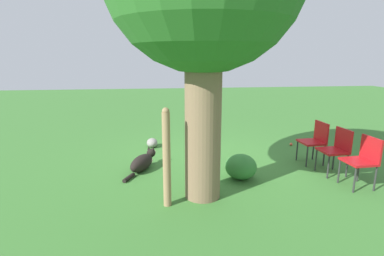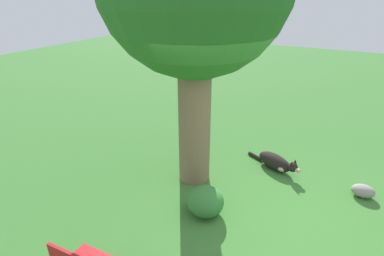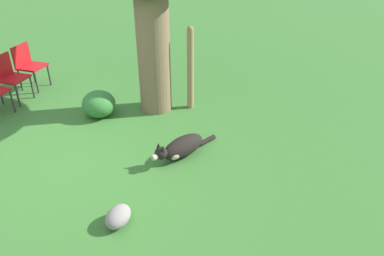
# 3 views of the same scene
# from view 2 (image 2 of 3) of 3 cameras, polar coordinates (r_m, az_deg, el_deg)

# --- Properties ---
(ground_plane) EXTENTS (30.00, 30.00, 0.00)m
(ground_plane) POSITION_cam_2_polar(r_m,az_deg,el_deg) (4.83, 12.53, -15.04)
(ground_plane) COLOR #38702D
(dog) EXTENTS (0.60, 1.07, 0.36)m
(dog) POSITION_cam_2_polar(r_m,az_deg,el_deg) (5.78, 15.80, -6.32)
(dog) COLOR black
(dog) RESTS_ON ground_plane
(fence_post) EXTENTS (0.11, 0.11, 1.41)m
(fence_post) POSITION_cam_2_polar(r_m,az_deg,el_deg) (5.59, 0.86, 0.15)
(fence_post) COLOR #937551
(fence_post) RESTS_ON ground_plane
(garden_rock) EXTENTS (0.25, 0.35, 0.21)m
(garden_rock) POSITION_cam_2_polar(r_m,az_deg,el_deg) (5.65, 29.80, -10.36)
(garden_rock) COLOR gray
(garden_rock) RESTS_ON ground_plane
(low_shrub) EXTENTS (0.54, 0.54, 0.43)m
(low_shrub) POSITION_cam_2_polar(r_m,az_deg,el_deg) (4.54, 2.60, -13.79)
(low_shrub) COLOR #337533
(low_shrub) RESTS_ON ground_plane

